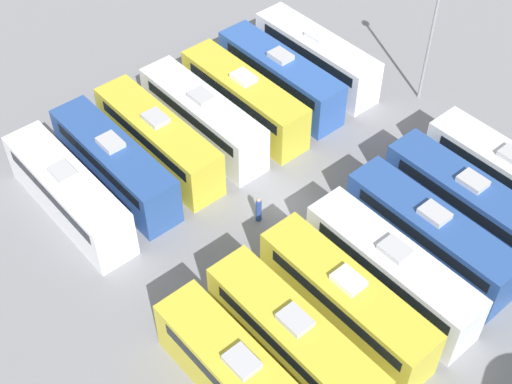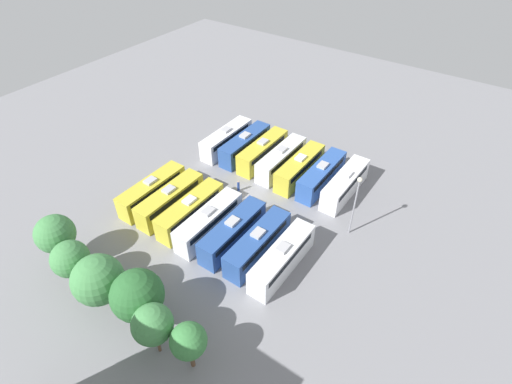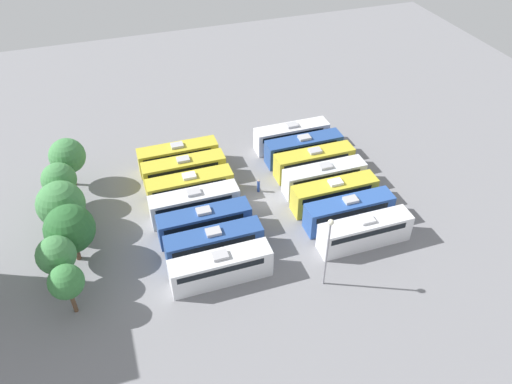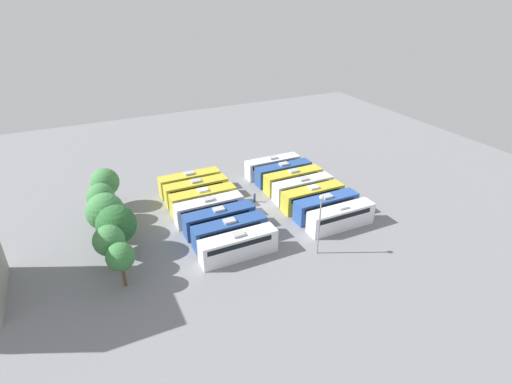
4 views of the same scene
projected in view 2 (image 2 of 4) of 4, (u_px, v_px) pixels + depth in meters
name	position (u px, v px, depth m)	size (l,w,h in m)	color
ground_plane	(249.00, 197.00, 56.83)	(119.11, 119.11, 0.00)	gray
bus_0	(345.00, 184.00, 56.21)	(2.60, 10.68, 3.74)	white
bus_1	(322.00, 175.00, 57.76)	(2.60, 10.68, 3.74)	#2D56A8
bus_2	(300.00, 167.00, 59.19)	(2.60, 10.68, 3.74)	gold
bus_3	(281.00, 159.00, 60.84)	(2.60, 10.68, 3.74)	silver
bus_4	(263.00, 151.00, 62.48)	(2.60, 10.68, 3.74)	gold
bus_5	(245.00, 144.00, 63.93)	(2.60, 10.68, 3.74)	#284C93
bus_6	(226.00, 139.00, 65.23)	(2.60, 10.68, 3.74)	white
bus_7	(282.00, 258.00, 45.73)	(2.60, 10.68, 3.74)	silver
bus_8	(258.00, 243.00, 47.46)	(2.60, 10.68, 3.74)	#284C93
bus_9	(233.00, 232.00, 48.95)	(2.60, 10.68, 3.74)	#284C93
bus_10	(209.00, 221.00, 50.34)	(2.60, 10.68, 3.74)	silver
bus_11	(190.00, 210.00, 51.93)	(2.60, 10.68, 3.74)	gold
bus_12	(170.00, 200.00, 53.56)	(2.60, 10.68, 3.74)	gold
bus_13	(152.00, 191.00, 55.02)	(2.60, 10.68, 3.74)	gold
worker_person	(238.00, 186.00, 57.33)	(0.36, 0.36, 1.83)	navy
light_pole	(356.00, 197.00, 47.60)	(0.60, 0.60, 8.95)	gray
tree_0	(188.00, 341.00, 35.19)	(3.41, 3.41, 6.03)	brown
tree_1	(152.00, 324.00, 36.15)	(3.91, 3.91, 6.53)	brown
tree_2	(137.00, 295.00, 38.71)	(5.30, 5.30, 7.11)	brown
tree_3	(98.00, 280.00, 40.68)	(5.39, 5.39, 6.71)	brown
tree_4	(70.00, 259.00, 42.50)	(4.10, 4.10, 6.31)	brown
tree_5	(55.00, 234.00, 44.98)	(4.49, 4.49, 6.78)	brown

